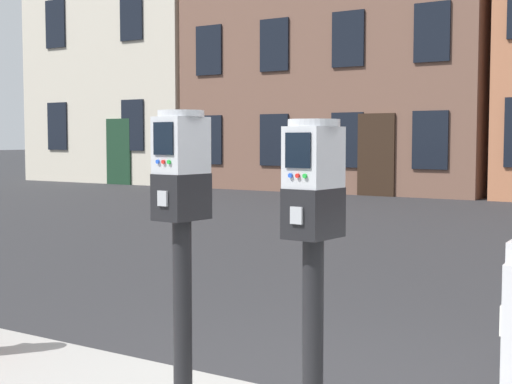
% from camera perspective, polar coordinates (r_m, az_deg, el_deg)
% --- Properties ---
extents(parking_meter_near_kerb, '(0.23, 0.26, 1.44)m').
position_cam_1_polar(parking_meter_near_kerb, '(3.43, -5.82, -1.13)').
color(parking_meter_near_kerb, black).
rests_on(parking_meter_near_kerb, sidewalk_slab).
extents(parking_meter_twin_adjacent, '(0.23, 0.26, 1.39)m').
position_cam_1_polar(parking_meter_twin_adjacent, '(3.05, 4.49, -2.45)').
color(parking_meter_twin_adjacent, black).
rests_on(parking_meter_twin_adjacent, sidewalk_slab).
extents(townhouse_brick_corner, '(6.84, 6.53, 10.30)m').
position_cam_1_polar(townhouse_brick_corner, '(27.17, -7.72, 11.94)').
color(townhouse_brick_corner, beige).
rests_on(townhouse_brick_corner, ground_plane).
extents(townhouse_orange_brick, '(8.90, 6.33, 10.37)m').
position_cam_1_polar(townhouse_orange_brick, '(22.76, 8.13, 13.57)').
color(townhouse_orange_brick, brown).
rests_on(townhouse_orange_brick, ground_plane).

